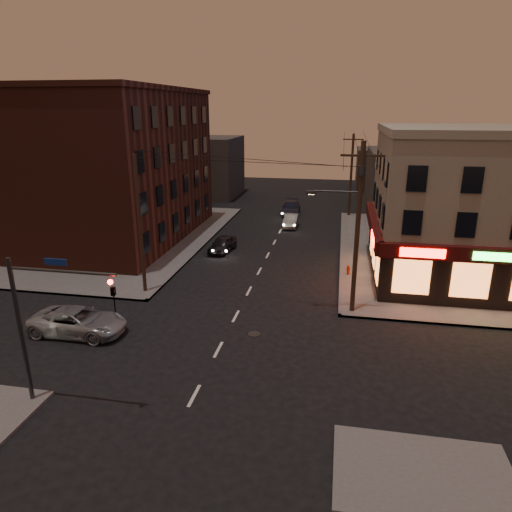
% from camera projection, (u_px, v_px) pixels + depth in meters
% --- Properties ---
extents(ground, '(120.00, 120.00, 0.00)m').
position_uv_depth(ground, '(218.00, 350.00, 23.39)').
color(ground, black).
rests_on(ground, ground).
extents(sidewalk_ne, '(24.00, 28.00, 0.15)m').
position_uv_depth(sidewalk_ne, '(486.00, 256.00, 38.01)').
color(sidewalk_ne, '#514F4C').
rests_on(sidewalk_ne, ground).
extents(sidewalk_nw, '(24.00, 28.00, 0.15)m').
position_uv_depth(sidewalk_nw, '(90.00, 235.00, 44.25)').
color(sidewalk_nw, '#514F4C').
rests_on(sidewalk_nw, ground).
extents(pizza_building, '(15.85, 12.85, 10.50)m').
position_uv_depth(pizza_building, '(489.00, 206.00, 31.53)').
color(pizza_building, gray).
rests_on(pizza_building, sidewalk_ne).
extents(brick_apartment, '(12.00, 20.00, 13.00)m').
position_uv_depth(brick_apartment, '(117.00, 167.00, 41.61)').
color(brick_apartment, '#4A2117').
rests_on(brick_apartment, sidewalk_nw).
extents(bg_building_ne_a, '(10.00, 12.00, 7.00)m').
position_uv_depth(bg_building_ne_a, '(410.00, 180.00, 55.40)').
color(bg_building_ne_a, '#3F3D3A').
rests_on(bg_building_ne_a, ground).
extents(bg_building_nw, '(9.00, 10.00, 8.00)m').
position_uv_depth(bg_building_nw, '(206.00, 166.00, 63.67)').
color(bg_building_nw, '#3F3D3A').
rests_on(bg_building_nw, ground).
extents(bg_building_ne_b, '(8.00, 8.00, 6.00)m').
position_uv_depth(bg_building_ne_b, '(384.00, 169.00, 68.99)').
color(bg_building_ne_b, '#3F3D3A').
rests_on(bg_building_ne_b, ground).
extents(utility_pole_main, '(4.20, 0.44, 10.00)m').
position_uv_depth(utility_pole_main, '(356.00, 220.00, 25.87)').
color(utility_pole_main, '#382619').
rests_on(utility_pole_main, sidewalk_ne).
extents(utility_pole_far, '(0.26, 0.26, 9.00)m').
position_uv_depth(utility_pole_far, '(351.00, 175.00, 50.69)').
color(utility_pole_far, '#382619').
rests_on(utility_pole_far, sidewalk_ne).
extents(utility_pole_west, '(0.24, 0.24, 9.00)m').
position_uv_depth(utility_pole_west, '(140.00, 225.00, 29.21)').
color(utility_pole_west, '#382619').
rests_on(utility_pole_west, sidewalk_nw).
extents(traffic_signal, '(4.49, 0.32, 6.47)m').
position_uv_depth(traffic_signal, '(41.00, 314.00, 17.83)').
color(traffic_signal, '#333538').
rests_on(traffic_signal, ground).
extents(suv_cross, '(5.24, 2.44, 1.45)m').
position_uv_depth(suv_cross, '(78.00, 322.00, 24.85)').
color(suv_cross, gray).
rests_on(suv_cross, ground).
extents(sedan_near, '(2.03, 4.02, 1.31)m').
position_uv_depth(sedan_near, '(222.00, 244.00, 39.16)').
color(sedan_near, black).
rests_on(sedan_near, ground).
extents(sedan_mid, '(1.41, 3.96, 1.30)m').
position_uv_depth(sedan_mid, '(291.00, 221.00, 47.37)').
color(sedan_mid, slate).
rests_on(sedan_mid, ground).
extents(sedan_far, '(2.41, 5.28, 1.50)m').
position_uv_depth(sedan_far, '(291.00, 208.00, 52.71)').
color(sedan_far, '#181C30').
rests_on(sedan_far, ground).
extents(fire_hydrant, '(0.32, 0.32, 0.70)m').
position_uv_depth(fire_hydrant, '(348.00, 269.00, 33.42)').
color(fire_hydrant, maroon).
rests_on(fire_hydrant, sidewalk_ne).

